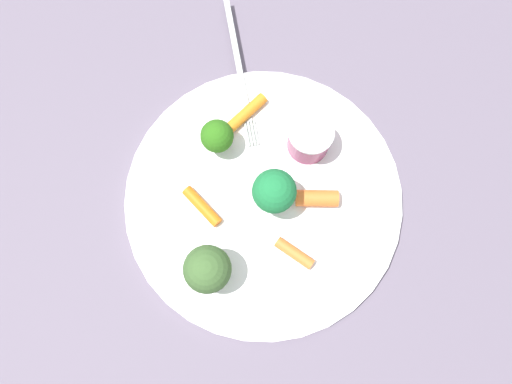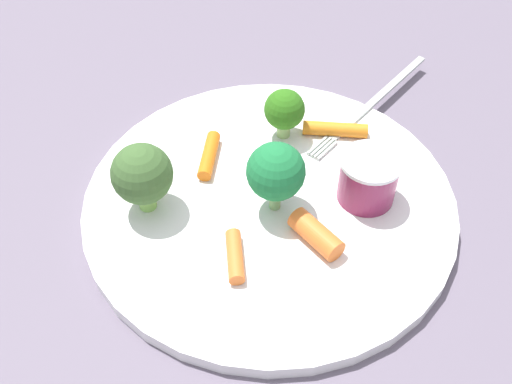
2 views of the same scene
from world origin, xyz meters
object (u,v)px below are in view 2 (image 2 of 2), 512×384
at_px(broccoli_floret_2, 142,175).
at_px(fork, 370,105).
at_px(carrot_stick_0, 235,256).
at_px(sauce_cup, 368,179).
at_px(carrot_stick_3, 209,155).
at_px(broccoli_floret_0, 276,172).
at_px(broccoli_floret_1, 284,110).
at_px(plate, 269,202).
at_px(carrot_stick_2, 316,234).
at_px(carrot_stick_1, 335,129).

bearing_deg(broccoli_floret_2, fork, 101.97).
relative_size(broccoli_floret_2, carrot_stick_0, 1.38).
distance_m(sauce_cup, carrot_stick_3, 0.13).
xyz_separation_m(carrot_stick_3, fork, (-0.02, 0.16, -0.00)).
xyz_separation_m(carrot_stick_0, fork, (-0.12, 0.17, -0.00)).
xyz_separation_m(broccoli_floret_0, fork, (-0.08, 0.13, -0.04)).
bearing_deg(carrot_stick_3, broccoli_floret_1, 95.99).
relative_size(plate, broccoli_floret_0, 4.84).
relative_size(carrot_stick_2, carrot_stick_3, 0.88).
bearing_deg(sauce_cup, fork, 149.64).
bearing_deg(sauce_cup, broccoli_floret_0, -102.82).
distance_m(plate, sauce_cup, 0.08).
xyz_separation_m(sauce_cup, broccoli_floret_2, (-0.05, -0.16, 0.01)).
distance_m(broccoli_floret_1, carrot_stick_0, 0.14).
distance_m(carrot_stick_2, carrot_stick_3, 0.12).
bearing_deg(broccoli_floret_1, fork, 94.92).
bearing_deg(carrot_stick_2, carrot_stick_1, 147.17).
relative_size(sauce_cup, carrot_stick_1, 0.84).
relative_size(sauce_cup, carrot_stick_0, 1.10).
distance_m(carrot_stick_0, carrot_stick_3, 0.11).
distance_m(broccoli_floret_1, carrot_stick_2, 0.12).
xyz_separation_m(broccoli_floret_1, broccoli_floret_2, (0.04, -0.13, 0.01)).
height_order(plate, carrot_stick_2, carrot_stick_2).
bearing_deg(broccoli_floret_2, carrot_stick_3, 117.63).
height_order(broccoli_floret_1, carrot_stick_3, broccoli_floret_1).
xyz_separation_m(plate, carrot_stick_3, (-0.06, -0.03, 0.01)).
height_order(carrot_stick_1, carrot_stick_3, same).
bearing_deg(fork, carrot_stick_0, -55.34).
bearing_deg(sauce_cup, carrot_stick_0, -79.17).
bearing_deg(carrot_stick_0, broccoli_floret_0, 129.23).
height_order(broccoli_floret_0, broccoli_floret_2, broccoli_floret_0).
bearing_deg(sauce_cup, broccoli_floret_1, -160.68).
distance_m(broccoli_floret_0, carrot_stick_1, 0.10).
height_order(carrot_stick_0, carrot_stick_3, same).
relative_size(carrot_stick_1, carrot_stick_3, 1.13).
bearing_deg(plate, broccoli_floret_2, -105.33).
xyz_separation_m(sauce_cup, fork, (-0.10, 0.06, -0.02)).
xyz_separation_m(sauce_cup, carrot_stick_1, (-0.07, 0.01, -0.01)).
height_order(broccoli_floret_0, carrot_stick_0, broccoli_floret_0).
height_order(broccoli_floret_1, carrot_stick_1, broccoli_floret_1).
bearing_deg(carrot_stick_0, carrot_stick_1, 127.47).
height_order(broccoli_floret_1, carrot_stick_2, broccoli_floret_1).
bearing_deg(broccoli_floret_0, sauce_cup, 77.18).
xyz_separation_m(carrot_stick_0, carrot_stick_1, (-0.10, 0.13, 0.00)).
xyz_separation_m(sauce_cup, carrot_stick_2, (0.03, -0.06, -0.01)).
bearing_deg(carrot_stick_1, carrot_stick_0, -52.53).
relative_size(plate, carrot_stick_1, 5.25).
xyz_separation_m(carrot_stick_2, carrot_stick_3, (-0.11, -0.05, -0.00)).
height_order(plate, broccoli_floret_0, broccoli_floret_0).
height_order(plate, sauce_cup, sauce_cup).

